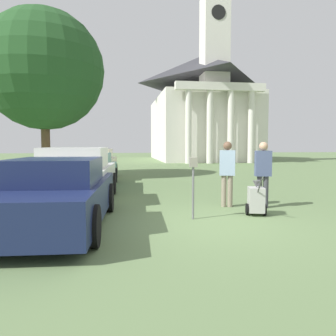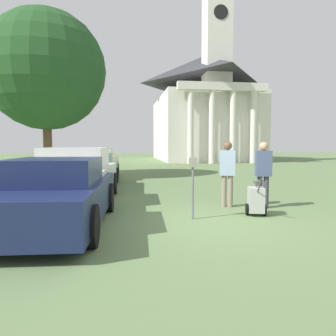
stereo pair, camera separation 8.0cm
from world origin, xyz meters
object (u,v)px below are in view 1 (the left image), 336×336
object	(u,v)px
parked_car_navy	(58,195)
parked_car_cream	(94,165)
equipment_cart	(256,199)
person_worker	(227,170)
parked_car_white	(77,177)
parked_car_teal	(88,171)
person_supervisor	(263,170)
parking_meter	(193,176)
church	(201,104)

from	to	relation	value
parked_car_navy	parked_car_cream	bearing A→B (deg)	93.19
equipment_cart	person_worker	bearing A→B (deg)	120.49
parked_car_white	person_worker	xyz separation A→B (m)	(4.18, -1.29, 0.28)
parked_car_teal	person_supervisor	world-z (taller)	person_supervisor
parked_car_teal	person_worker	xyz separation A→B (m)	(4.18, -4.78, 0.39)
parked_car_white	parking_meter	distance (m)	3.94
parking_meter	church	distance (m)	30.17
parked_car_cream	equipment_cart	bearing A→B (deg)	-59.80
parking_meter	person_supervisor	bearing A→B (deg)	25.59
parking_meter	equipment_cart	size ratio (longest dim) A/B	1.42
parked_car_cream	church	bearing A→B (deg)	65.70
person_supervisor	equipment_cart	distance (m)	1.20
parked_car_teal	parked_car_cream	bearing A→B (deg)	93.18
parking_meter	church	xyz separation A→B (m)	(7.34, 28.79, 5.20)
parked_car_teal	equipment_cart	world-z (taller)	parked_car_teal
parked_car_navy	parked_car_white	world-z (taller)	parked_car_white
parked_car_teal	church	bearing A→B (deg)	68.83
church	parked_car_white	bearing A→B (deg)	-111.42
parked_car_teal	parked_car_white	bearing A→B (deg)	-86.81
person_worker	church	bearing A→B (deg)	-83.91
parked_car_teal	person_supervisor	bearing A→B (deg)	-41.80
person_supervisor	parked_car_cream	bearing A→B (deg)	-46.74
parked_car_cream	church	world-z (taller)	church
equipment_cart	parked_car_cream	bearing A→B (deg)	130.77
parked_car_cream	church	distance (m)	22.90
parked_car_navy	parked_car_white	xyz separation A→B (m)	(-0.00, 2.94, 0.08)
parked_car_white	parked_car_cream	distance (m)	6.45
parked_car_white	parking_meter	world-z (taller)	parked_car_white
parked_car_white	parking_meter	xyz separation A→B (m)	(2.93, -2.62, 0.23)
parking_meter	equipment_cart	xyz separation A→B (m)	(1.60, 0.18, -0.60)
parked_car_navy	person_worker	size ratio (longest dim) A/B	2.70
person_worker	person_supervisor	world-z (taller)	person_worker
parked_car_navy	parked_car_teal	size ratio (longest dim) A/B	0.96
parking_meter	person_supervisor	distance (m)	2.39
parked_car_teal	person_worker	world-z (taller)	person_worker
parked_car_cream	person_worker	world-z (taller)	person_worker
person_worker	parked_car_white	bearing A→B (deg)	1.50
parked_car_navy	parking_meter	size ratio (longest dim) A/B	3.41
person_supervisor	equipment_cart	size ratio (longest dim) A/B	1.78
parked_car_cream	church	size ratio (longest dim) A/B	0.21
parked_car_cream	equipment_cart	world-z (taller)	parked_car_cream
parked_car_white	equipment_cart	distance (m)	5.16
person_worker	parked_car_cream	bearing A→B (deg)	-43.01
equipment_cart	church	size ratio (longest dim) A/B	0.04
parking_meter	parked_car_navy	bearing A→B (deg)	-173.77
parked_car_navy	parked_car_teal	distance (m)	6.44
church	parking_meter	bearing A→B (deg)	-104.29
parked_car_teal	parking_meter	xyz separation A→B (m)	(2.93, -6.12, 0.34)
person_supervisor	church	xyz separation A→B (m)	(5.18, 27.76, 5.17)
parked_car_white	person_worker	world-z (taller)	person_worker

